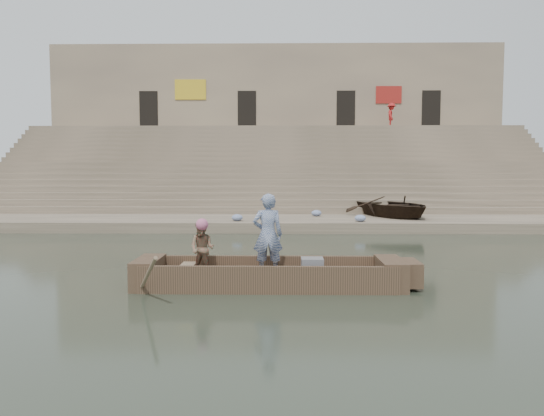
{
  "coord_description": "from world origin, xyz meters",
  "views": [
    {
      "loc": [
        0.47,
        -13.89,
        2.52
      ],
      "look_at": [
        0.2,
        0.59,
        1.4
      ],
      "focal_mm": 34.96,
      "sensor_mm": 36.0,
      "label": 1
    }
  ],
  "objects_px": {
    "television": "(312,267)",
    "beached_rowboat": "(394,206)",
    "standing_man": "(268,235)",
    "pedestrian": "(391,115)",
    "main_rowboat": "(269,282)",
    "rowing_man": "(202,249)"
  },
  "relations": [
    {
      "from": "standing_man",
      "to": "beached_rowboat",
      "type": "bearing_deg",
      "value": -118.15
    },
    {
      "from": "main_rowboat",
      "to": "beached_rowboat",
      "type": "relative_size",
      "value": 1.15
    },
    {
      "from": "standing_man",
      "to": "pedestrian",
      "type": "distance_m",
      "value": 27.1
    },
    {
      "from": "beached_rowboat",
      "to": "television",
      "type": "bearing_deg",
      "value": -131.64
    },
    {
      "from": "standing_man",
      "to": "television",
      "type": "relative_size",
      "value": 3.8
    },
    {
      "from": "main_rowboat",
      "to": "pedestrian",
      "type": "distance_m",
      "value": 27.41
    },
    {
      "from": "standing_man",
      "to": "television",
      "type": "xyz_separation_m",
      "value": [
        0.93,
        -0.14,
        -0.67
      ]
    },
    {
      "from": "standing_man",
      "to": "television",
      "type": "distance_m",
      "value": 1.15
    },
    {
      "from": "standing_man",
      "to": "television",
      "type": "height_order",
      "value": "standing_man"
    },
    {
      "from": "main_rowboat",
      "to": "standing_man",
      "type": "distance_m",
      "value": 0.99
    },
    {
      "from": "standing_man",
      "to": "television",
      "type": "bearing_deg",
      "value": 167.26
    },
    {
      "from": "main_rowboat",
      "to": "pedestrian",
      "type": "height_order",
      "value": "pedestrian"
    },
    {
      "from": "standing_man",
      "to": "beached_rowboat",
      "type": "relative_size",
      "value": 0.4
    },
    {
      "from": "main_rowboat",
      "to": "television",
      "type": "relative_size",
      "value": 10.87
    },
    {
      "from": "main_rowboat",
      "to": "beached_rowboat",
      "type": "height_order",
      "value": "beached_rowboat"
    },
    {
      "from": "rowing_man",
      "to": "beached_rowboat",
      "type": "distance_m",
      "value": 13.28
    },
    {
      "from": "standing_man",
      "to": "main_rowboat",
      "type": "bearing_deg",
      "value": 97.99
    },
    {
      "from": "standing_man",
      "to": "rowing_man",
      "type": "bearing_deg",
      "value": -3.75
    },
    {
      "from": "standing_man",
      "to": "rowing_man",
      "type": "xyz_separation_m",
      "value": [
        -1.39,
        -0.02,
        -0.3
      ]
    },
    {
      "from": "television",
      "to": "beached_rowboat",
      "type": "relative_size",
      "value": 0.11
    },
    {
      "from": "main_rowboat",
      "to": "beached_rowboat",
      "type": "bearing_deg",
      "value": 66.59
    },
    {
      "from": "rowing_man",
      "to": "pedestrian",
      "type": "xyz_separation_m",
      "value": [
        9.17,
        25.49,
        5.25
      ]
    }
  ]
}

